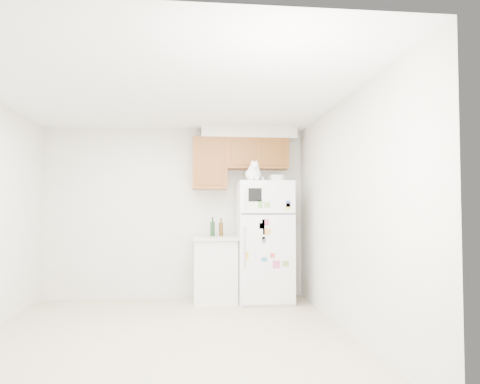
{
  "coord_description": "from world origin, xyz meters",
  "views": [
    {
      "loc": [
        0.31,
        -4.43,
        1.3
      ],
      "look_at": [
        0.92,
        1.55,
        1.55
      ],
      "focal_mm": 32.0,
      "sensor_mm": 36.0,
      "label": 1
    }
  ],
  "objects": [
    {
      "name": "bottle_amber",
      "position": [
        0.66,
        1.79,
        1.05
      ],
      "size": [
        0.06,
        0.06,
        0.26
      ],
      "primitive_type": null,
      "color": "#593814",
      "rests_on": "base_counter"
    },
    {
      "name": "base_counter",
      "position": [
        0.58,
        1.68,
        0.46
      ],
      "size": [
        0.64,
        0.64,
        0.92
      ],
      "color": "white",
      "rests_on": "ground_plane"
    },
    {
      "name": "storage_box_front",
      "position": [
        1.42,
        1.52,
        1.74
      ],
      "size": [
        0.15,
        0.12,
        0.09
      ],
      "primitive_type": "cube",
      "rotation": [
        0.0,
        0.0,
        0.04
      ],
      "color": "white",
      "rests_on": "refrigerator"
    },
    {
      "name": "room_shell",
      "position": [
        0.12,
        0.24,
        1.67
      ],
      "size": [
        3.84,
        4.04,
        2.52
      ],
      "color": "beige",
      "rests_on": "ground_plane"
    },
    {
      "name": "storage_box_back",
      "position": [
        1.45,
        1.62,
        1.75
      ],
      "size": [
        0.21,
        0.18,
        0.1
      ],
      "primitive_type": "cube",
      "rotation": [
        0.0,
        0.0,
        0.32
      ],
      "color": "white",
      "rests_on": "refrigerator"
    },
    {
      "name": "bottle_green",
      "position": [
        0.54,
        1.78,
        1.06
      ],
      "size": [
        0.07,
        0.07,
        0.28
      ],
      "primitive_type": null,
      "color": "#19381E",
      "rests_on": "base_counter"
    },
    {
      "name": "refrigerator",
      "position": [
        1.27,
        1.61,
        0.85
      ],
      "size": [
        0.76,
        0.78,
        1.7
      ],
      "color": "white",
      "rests_on": "ground_plane"
    },
    {
      "name": "ground_plane",
      "position": [
        0.0,
        0.0,
        -0.01
      ],
      "size": [
        3.8,
        4.0,
        0.01
      ],
      "primitive_type": "cube",
      "color": "#BDB291"
    },
    {
      "name": "cat",
      "position": [
        1.09,
        1.42,
        1.81
      ],
      "size": [
        0.27,
        0.4,
        0.28
      ],
      "color": "white",
      "rests_on": "refrigerator"
    }
  ]
}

